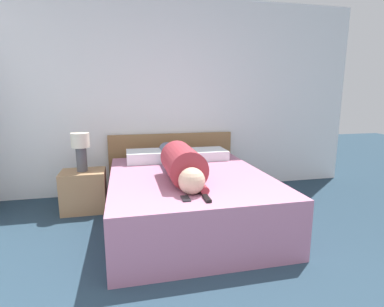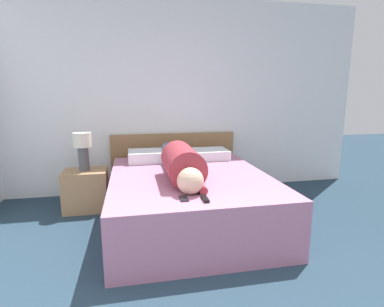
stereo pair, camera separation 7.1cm
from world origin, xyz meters
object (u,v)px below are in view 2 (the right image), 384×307
object	(u,v)px
tv_remote	(205,199)
cell_phone	(184,198)
nightstand	(86,190)
pillow_near_headboard	(153,156)
bed	(189,199)
person_lying	(180,162)
pillow_second	(205,154)
table_lamp	(83,147)

from	to	relation	value
tv_remote	cell_phone	xyz separation A→B (m)	(-0.16, 0.05, -0.01)
nightstand	pillow_near_headboard	distance (m)	0.88
bed	cell_phone	xyz separation A→B (m)	(-0.18, -0.72, 0.27)
bed	nightstand	distance (m)	1.28
person_lying	tv_remote	bearing A→B (deg)	-83.29
bed	pillow_near_headboard	distance (m)	0.85
pillow_near_headboard	pillow_second	world-z (taller)	pillow_near_headboard
table_lamp	pillow_second	world-z (taller)	table_lamp
pillow_second	tv_remote	distance (m)	1.53
nightstand	cell_phone	size ratio (longest dim) A/B	3.80
bed	person_lying	xyz separation A→B (m)	(-0.11, -0.06, 0.41)
pillow_near_headboard	tv_remote	world-z (taller)	pillow_near_headboard
tv_remote	person_lying	bearing A→B (deg)	96.71
bed	tv_remote	xyz separation A→B (m)	(-0.02, -0.77, 0.28)
table_lamp	person_lying	size ratio (longest dim) A/B	0.27
bed	tv_remote	bearing A→B (deg)	-91.66
person_lying	tv_remote	xyz separation A→B (m)	(0.08, -0.71, -0.13)
pillow_second	tv_remote	bearing A→B (deg)	-104.04
nightstand	person_lying	bearing A→B (deg)	-33.38
nightstand	pillow_near_headboard	bearing A→B (deg)	7.24
pillow_near_headboard	bed	bearing A→B (deg)	-65.34
tv_remote	pillow_near_headboard	bearing A→B (deg)	101.58
bed	table_lamp	bearing A→B (deg)	151.59
bed	cell_phone	world-z (taller)	cell_phone
bed	tv_remote	world-z (taller)	tv_remote
pillow_second	cell_phone	xyz separation A→B (m)	(-0.53, -1.43, -0.05)
person_lying	bed	bearing A→B (deg)	30.72
nightstand	pillow_second	world-z (taller)	pillow_second
nightstand	pillow_second	xyz separation A→B (m)	(1.48, 0.10, 0.35)
person_lying	table_lamp	bearing A→B (deg)	146.62
pillow_second	cell_phone	distance (m)	1.53
person_lying	pillow_near_headboard	size ratio (longest dim) A/B	2.75
pillow_near_headboard	pillow_second	bearing A→B (deg)	0.00
bed	nightstand	xyz separation A→B (m)	(-1.13, 0.61, -0.03)
bed	table_lamp	xyz separation A→B (m)	(-1.13, 0.61, 0.49)
table_lamp	pillow_near_headboard	xyz separation A→B (m)	(0.80, 0.10, -0.16)
bed	pillow_second	world-z (taller)	pillow_second
cell_phone	person_lying	bearing A→B (deg)	83.32
pillow_second	tv_remote	world-z (taller)	pillow_second
pillow_near_headboard	pillow_second	distance (m)	0.68
cell_phone	pillow_second	bearing A→B (deg)	69.63
nightstand	person_lying	world-z (taller)	person_lying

